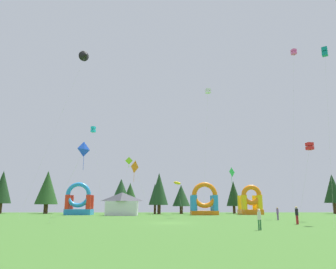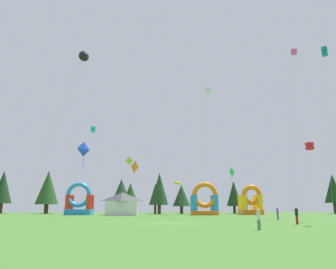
{
  "view_description": "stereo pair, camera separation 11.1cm",
  "coord_description": "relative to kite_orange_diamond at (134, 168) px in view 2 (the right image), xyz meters",
  "views": [
    {
      "loc": [
        -0.85,
        -36.21,
        1.75
      ],
      "look_at": [
        0.0,
        12.2,
        12.26
      ],
      "focal_mm": 35.34,
      "sensor_mm": 36.0,
      "label": 1
    },
    {
      "loc": [
        -0.74,
        -36.21,
        1.75
      ],
      "look_at": [
        0.0,
        12.2,
        12.26
      ],
      "focal_mm": 35.34,
      "sensor_mm": 36.0,
      "label": 2
    }
  ],
  "objects": [
    {
      "name": "tree_row_2",
      "position": [
        -23.58,
        33.63,
        -1.03
      ],
      "size": [
        5.4,
        5.4,
        10.15
      ],
      "color": "#4C331E",
      "rests_on": "ground_plane"
    },
    {
      "name": "kite_blue_diamond",
      "position": [
        -4.91,
        -9.38,
        0.95
      ],
      "size": [
        3.99,
        1.07,
        8.75
      ],
      "color": "blue",
      "rests_on": "ground_plane"
    },
    {
      "name": "ground_plane",
      "position": [
        4.94,
        -11.05,
        -7.14
      ],
      "size": [
        120.0,
        120.0,
        0.0
      ],
      "primitive_type": "plane",
      "color": "#3D6B28"
    },
    {
      "name": "tree_row_7",
      "position": [
        8.57,
        31.38,
        -2.97
      ],
      "size": [
        4.16,
        4.16,
        6.69
      ],
      "color": "#4C331E",
      "rests_on": "ground_plane"
    },
    {
      "name": "kite_red_box",
      "position": [
        22.54,
        -6.88,
        1.93
      ],
      "size": [
        2.82,
        1.1,
        9.54
      ],
      "color": "red",
      "rests_on": "ground_plane"
    },
    {
      "name": "person_near_camera",
      "position": [
        17.36,
        -14.07,
        -6.1
      ],
      "size": [
        0.4,
        0.4,
        1.75
      ],
      "rotation": [
        0.0,
        0.0,
        3.61
      ],
      "color": "#B21E26",
      "rests_on": "ground_plane"
    },
    {
      "name": "tree_row_3",
      "position": [
        -5.36,
        29.81,
        -1.96
      ],
      "size": [
        4.35,
        4.35,
        7.92
      ],
      "color": "#4C331E",
      "rests_on": "ground_plane"
    },
    {
      "name": "kite_yellow_parafoil",
      "position": [
        7.04,
        18.31,
        -0.94
      ],
      "size": [
        2.07,
        3.12,
        6.78
      ],
      "color": "yellow",
      "rests_on": "ground_plane"
    },
    {
      "name": "tree_row_8",
      "position": [
        21.4,
        33.63,
        -2.43
      ],
      "size": [
        3.58,
        3.58,
        7.74
      ],
      "color": "#4C331E",
      "rests_on": "ground_plane"
    },
    {
      "name": "tree_row_9",
      "position": [
        44.61,
        31.34,
        -1.3
      ],
      "size": [
        4.33,
        4.33,
        9.29
      ],
      "color": "#4C331E",
      "rests_on": "ground_plane"
    },
    {
      "name": "person_midfield",
      "position": [
        18.91,
        -4.0,
        -6.2
      ],
      "size": [
        0.38,
        0.38,
        1.59
      ],
      "rotation": [
        0.0,
        0.0,
        3.7
      ],
      "color": "#724C8C",
      "rests_on": "ground_plane"
    },
    {
      "name": "kite_lime_diamond",
      "position": [
        -2.04,
        13.21,
        2.67
      ],
      "size": [
        2.27,
        1.61,
        10.36
      ],
      "color": "#8CD826",
      "rests_on": "ground_plane"
    },
    {
      "name": "tree_row_6",
      "position": [
        3.4,
        29.06,
        -1.54
      ],
      "size": [
        4.09,
        4.09,
        9.27
      ],
      "color": "#4C331E",
      "rests_on": "ground_plane"
    },
    {
      "name": "kite_cyan_box",
      "position": [
        -8.27,
        10.45,
        7.99
      ],
      "size": [
        3.04,
        1.53,
        15.68
      ],
      "color": "#19B7CC",
      "rests_on": "ground_plane"
    },
    {
      "name": "festival_tent",
      "position": [
        -3.59,
        17.44,
        -4.97
      ],
      "size": [
        5.93,
        3.69,
        4.34
      ],
      "color": "silver",
      "rests_on": "ground_plane"
    },
    {
      "name": "kite_white_box",
      "position": [
        12.25,
        8.84,
        14.73
      ],
      "size": [
        1.46,
        4.26,
        22.33
      ],
      "color": "white",
      "rests_on": "ground_plane"
    },
    {
      "name": "inflatable_orange_dome",
      "position": [
        -12.88,
        21.78,
        -4.83
      ],
      "size": [
        5.26,
        3.72,
        6.51
      ],
      "color": "#268CD8",
      "rests_on": "ground_plane"
    },
    {
      "name": "kite_green_diamond",
      "position": [
        14.44,
        2.27,
        -0.52
      ],
      "size": [
        2.46,
        0.9,
        7.17
      ],
      "color": "green",
      "rests_on": "ground_plane"
    },
    {
      "name": "tree_row_5",
      "position": [
        2.44,
        30.7,
        -2.73
      ],
      "size": [
        2.93,
        2.93,
        6.89
      ],
      "color": "#4C331E",
      "rests_on": "ground_plane"
    },
    {
      "name": "inflatable_red_slide",
      "position": [
        22.84,
        23.91,
        -4.87
      ],
      "size": [
        4.49,
        4.53,
        6.14
      ],
      "color": "orange",
      "rests_on": "ground_plane"
    },
    {
      "name": "person_far_side",
      "position": [
        11.35,
        -21.96,
        -6.22
      ],
      "size": [
        0.31,
        0.31,
        1.55
      ],
      "rotation": [
        0.0,
        0.0,
        3.31
      ],
      "color": "#33723F",
      "rests_on": "ground_plane"
    },
    {
      "name": "tree_row_1",
      "position": [
        -34.72,
        34.38,
        -0.88
      ],
      "size": [
        4.61,
        4.61,
        10.23
      ],
      "color": "#4C331E",
      "rests_on": "ground_plane"
    },
    {
      "name": "inflatable_blue_arch",
      "position": [
        12.64,
        20.88,
        -4.73
      ],
      "size": [
        5.37,
        4.16,
        6.49
      ],
      "color": "orange",
      "rests_on": "ground_plane"
    },
    {
      "name": "kite_orange_diamond",
      "position": [
        0.0,
        0.0,
        0.0
      ],
      "size": [
        3.31,
        1.27,
        7.82
      ],
      "color": "orange",
      "rests_on": "ground_plane"
    },
    {
      "name": "kite_teal_box",
      "position": [
        22.92,
        -12.13,
        12.1
      ],
      "size": [
        4.64,
        6.75,
        19.84
      ],
      "color": "#0C7F7A",
      "rests_on": "ground_plane"
    },
    {
      "name": "kite_pink_box",
      "position": [
        26.12,
        3.63,
        19.81
      ],
      "size": [
        1.11,
        4.66,
        27.53
      ],
      "color": "#EA599E",
      "rests_on": "ground_plane"
    },
    {
      "name": "kite_black_delta",
      "position": [
        -9.55,
        6.89,
        20.59
      ],
      "size": [
        8.48,
        5.97,
        28.84
      ],
      "color": "black",
      "rests_on": "ground_plane"
    },
    {
      "name": "tree_row_4",
      "position": [
        -3.75,
        34.91,
        -2.28
      ],
      "size": [
        3.68,
        3.68,
        7.29
      ],
      "color": "#4C331E",
      "rests_on": "ground_plane"
    }
  ]
}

